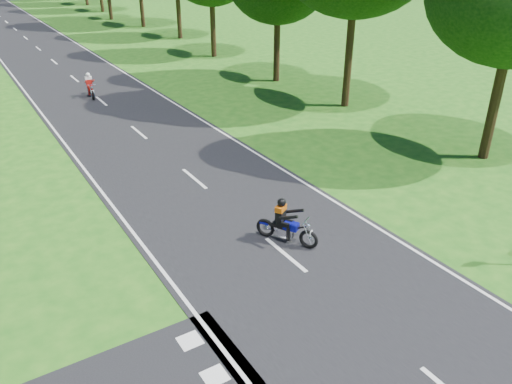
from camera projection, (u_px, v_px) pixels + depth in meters
ground at (330, 292)px, 12.76m from camera, size 160.00×160.00×0.00m
main_road at (15, 29)px, 50.66m from camera, size 7.00×140.00×0.02m
road_markings at (17, 32)px, 49.17m from camera, size 7.40×140.00×0.01m
rider_near_blue at (287, 221)px, 14.56m from camera, size 1.34×1.75×1.41m
rider_far_red at (90, 85)px, 28.39m from camera, size 0.71×1.68×1.36m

